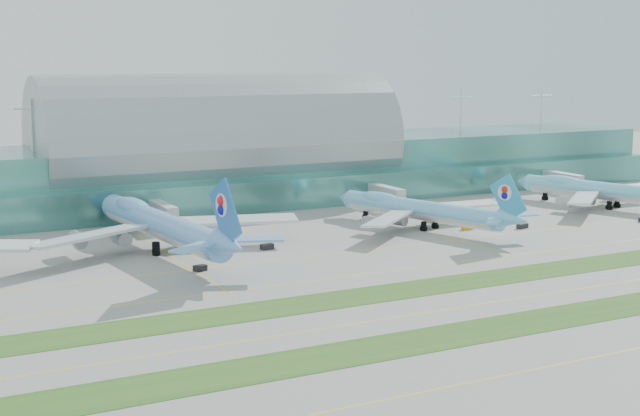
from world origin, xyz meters
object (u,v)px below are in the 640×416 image
terminal (219,160)px  airliner_b (160,223)px  airliner_c (419,208)px  airliner_d (603,190)px

terminal → airliner_b: terminal is taller
airliner_c → terminal: bearing=98.0°
airliner_b → airliner_c: airliner_b is taller
airliner_c → airliner_d: bearing=-15.8°
terminal → airliner_c: size_ratio=5.24×
terminal → airliner_d: 126.77m
terminal → airliner_c: terminal is taller
terminal → airliner_b: bearing=-122.2°
airliner_b → airliner_c: (74.87, -4.91, -1.36)m
airliner_b → airliner_c: 75.04m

